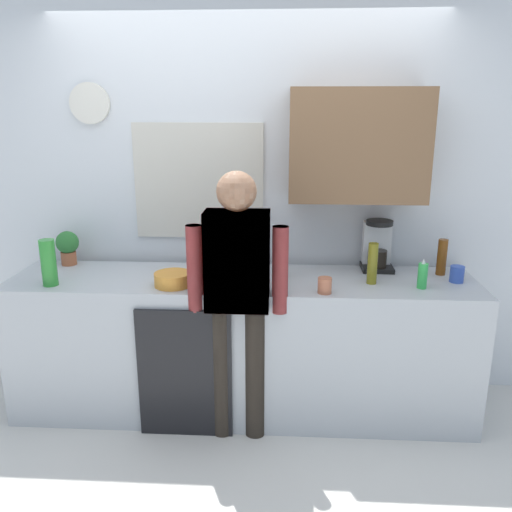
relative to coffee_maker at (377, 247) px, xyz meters
The scene contains 17 objects.
ground_plane 1.47m from the coffee_maker, 147.14° to the right, with size 8.00×8.00×0.00m, color silver.
kitchen_counter 1.08m from the coffee_maker, 163.33° to the right, with size 2.89×0.64×0.90m, color #B2B7BC.
dishwasher_panel 1.47m from the coffee_maker, 153.41° to the right, with size 0.56×0.02×0.81m, color black.
back_wall_assembly 0.85m from the coffee_maker, 169.72° to the left, with size 4.49×0.42×2.60m.
coffee_maker is the anchor object (origin of this frame).
bottle_clear_soda 2.05m from the coffee_maker, 167.17° to the right, with size 0.09×0.09×0.28m, color #2D8C33.
bottle_dark_sauce 0.64m from the coffee_maker, 163.49° to the right, with size 0.06×0.06×0.18m, color black.
bottle_red_vinegar 0.81m from the coffee_maker, 156.00° to the right, with size 0.06×0.06×0.22m, color maroon.
bottle_olive_oil 0.32m from the coffee_maker, 103.99° to the right, with size 0.06×0.06×0.25m, color olive.
bottle_amber_beer 0.40m from the coffee_maker, 15.35° to the right, with size 0.06×0.06×0.23m, color brown.
cup_terracotta_mug 0.63m from the coffee_maker, 126.65° to the right, with size 0.08×0.08×0.09m, color #B26647.
cup_blue_mug 0.52m from the coffee_maker, 29.49° to the right, with size 0.08×0.08×0.10m, color #3351B2.
mixing_bowl 1.34m from the coffee_maker, 161.60° to the right, with size 0.22×0.22×0.08m, color orange.
potted_plant 2.06m from the coffee_maker, behind, with size 0.15×0.15×0.23m.
dish_soap 0.44m from the coffee_maker, 61.49° to the right, with size 0.06×0.06×0.18m.
person_at_sink 1.04m from the coffee_maker, 147.14° to the right, with size 0.57×0.22×1.60m.
person_guest 1.04m from the coffee_maker, 147.14° to the right, with size 0.57×0.22×1.60m.
Camera 1 is at (0.27, -2.80, 1.93)m, focal length 36.93 mm.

